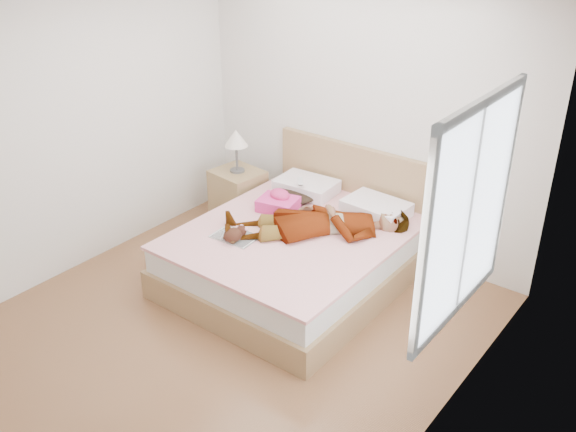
% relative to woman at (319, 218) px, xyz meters
% --- Properties ---
extents(ground, '(4.00, 4.00, 0.00)m').
position_rel_woman_xyz_m(ground, '(-0.15, -1.09, -0.62)').
color(ground, '#4B2C17').
rests_on(ground, ground).
extents(woman, '(1.66, 1.58, 0.23)m').
position_rel_woman_xyz_m(woman, '(0.00, 0.00, 0.00)').
color(woman, white).
rests_on(woman, bed).
extents(hair, '(0.59, 0.67, 0.09)m').
position_rel_woman_xyz_m(hair, '(-0.57, 0.45, -0.07)').
color(hair, black).
rests_on(hair, bed).
extents(phone, '(0.10, 0.11, 0.06)m').
position_rel_woman_xyz_m(phone, '(-0.50, 0.40, 0.08)').
color(phone, silver).
rests_on(phone, bed).
extents(room_shell, '(4.00, 4.00, 4.00)m').
position_rel_woman_xyz_m(room_shell, '(1.62, -0.79, 0.88)').
color(room_shell, white).
rests_on(room_shell, ground).
extents(bed, '(1.80, 2.08, 1.00)m').
position_rel_woman_xyz_m(bed, '(-0.15, -0.06, -0.35)').
color(bed, olive).
rests_on(bed, ground).
extents(towel, '(0.41, 0.36, 0.19)m').
position_rel_woman_xyz_m(towel, '(-0.54, 0.11, -0.04)').
color(towel, '#FF45AB').
rests_on(towel, bed).
extents(magazine, '(0.41, 0.28, 0.02)m').
position_rel_woman_xyz_m(magazine, '(-0.50, -0.56, -0.11)').
color(magazine, silver).
rests_on(magazine, bed).
extents(coffee_mug, '(0.13, 0.10, 0.09)m').
position_rel_woman_xyz_m(coffee_mug, '(-0.50, -0.60, -0.07)').
color(coffee_mug, white).
rests_on(coffee_mug, bed).
extents(plush_toy, '(0.18, 0.24, 0.12)m').
position_rel_woman_xyz_m(plush_toy, '(-0.46, -0.60, -0.05)').
color(plush_toy, black).
rests_on(plush_toy, bed).
extents(nightstand, '(0.54, 0.49, 1.05)m').
position_rel_woman_xyz_m(nightstand, '(-1.31, 0.40, -0.28)').
color(nightstand, olive).
rests_on(nightstand, ground).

